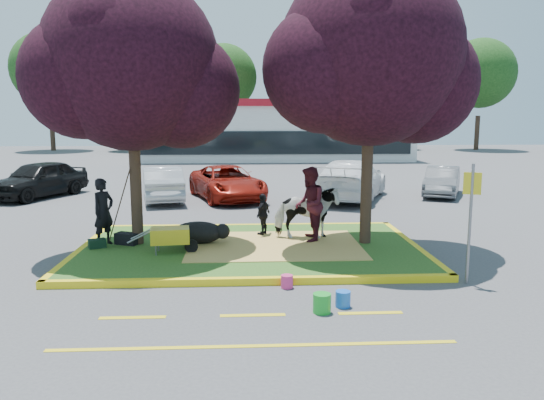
{
  "coord_description": "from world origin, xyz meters",
  "views": [
    {
      "loc": [
        -0.12,
        -12.68,
        3.34
      ],
      "look_at": [
        0.57,
        0.5,
        1.2
      ],
      "focal_mm": 35.0,
      "sensor_mm": 36.0,
      "label": 1
    }
  ],
  "objects_px": {
    "bucket_green": "(322,303)",
    "cow": "(306,213)",
    "calf": "(198,232)",
    "sign_post": "(471,211)",
    "handler": "(103,212)",
    "car_black": "(38,179)",
    "car_silver": "(162,184)",
    "bucket_pink": "(287,282)",
    "wheelbarrow": "(171,236)",
    "bucket_blue": "(343,299)"
  },
  "relations": [
    {
      "from": "bucket_green",
      "to": "cow",
      "type": "bearing_deg",
      "value": 86.66
    },
    {
      "from": "cow",
      "to": "calf",
      "type": "distance_m",
      "value": 2.81
    },
    {
      "from": "cow",
      "to": "sign_post",
      "type": "bearing_deg",
      "value": -135.79
    },
    {
      "from": "cow",
      "to": "handler",
      "type": "distance_m",
      "value": 5.06
    },
    {
      "from": "car_black",
      "to": "car_silver",
      "type": "bearing_deg",
      "value": 11.95
    },
    {
      "from": "cow",
      "to": "bucket_green",
      "type": "distance_m",
      "value": 4.83
    },
    {
      "from": "car_black",
      "to": "bucket_pink",
      "type": "bearing_deg",
      "value": -28.62
    },
    {
      "from": "bucket_green",
      "to": "car_silver",
      "type": "height_order",
      "value": "car_silver"
    },
    {
      "from": "sign_post",
      "to": "cow",
      "type": "bearing_deg",
      "value": 153.15
    },
    {
      "from": "cow",
      "to": "car_black",
      "type": "distance_m",
      "value": 13.02
    },
    {
      "from": "wheelbarrow",
      "to": "bucket_pink",
      "type": "bearing_deg",
      "value": -47.85
    },
    {
      "from": "sign_post",
      "to": "bucket_blue",
      "type": "height_order",
      "value": "sign_post"
    },
    {
      "from": "bucket_green",
      "to": "car_silver",
      "type": "distance_m",
      "value": 12.94
    },
    {
      "from": "calf",
      "to": "bucket_green",
      "type": "relative_size",
      "value": 3.82
    },
    {
      "from": "cow",
      "to": "bucket_pink",
      "type": "xyz_separation_m",
      "value": [
        -0.77,
        -3.45,
        -0.71
      ]
    },
    {
      "from": "calf",
      "to": "wheelbarrow",
      "type": "height_order",
      "value": "wheelbarrow"
    },
    {
      "from": "cow",
      "to": "handler",
      "type": "height_order",
      "value": "handler"
    },
    {
      "from": "calf",
      "to": "car_black",
      "type": "bearing_deg",
      "value": 144.36
    },
    {
      "from": "bucket_pink",
      "to": "car_black",
      "type": "xyz_separation_m",
      "value": [
        -9.16,
        11.87,
        0.62
      ]
    },
    {
      "from": "bucket_blue",
      "to": "wheelbarrow",
      "type": "bearing_deg",
      "value": 136.41
    },
    {
      "from": "bucket_blue",
      "to": "bucket_pink",
      "type": "bearing_deg",
      "value": 130.0
    },
    {
      "from": "sign_post",
      "to": "bucket_blue",
      "type": "bearing_deg",
      "value": -133.76
    },
    {
      "from": "calf",
      "to": "sign_post",
      "type": "xyz_separation_m",
      "value": [
        5.6,
        -3.02,
        1.05
      ]
    },
    {
      "from": "calf",
      "to": "bucket_green",
      "type": "bearing_deg",
      "value": -45.83
    },
    {
      "from": "handler",
      "to": "cow",
      "type": "bearing_deg",
      "value": -52.0
    },
    {
      "from": "bucket_blue",
      "to": "bucket_green",
      "type": "bearing_deg",
      "value": -148.2
    },
    {
      "from": "handler",
      "to": "sign_post",
      "type": "bearing_deg",
      "value": -76.89
    },
    {
      "from": "calf",
      "to": "handler",
      "type": "distance_m",
      "value": 2.35
    },
    {
      "from": "handler",
      "to": "sign_post",
      "type": "xyz_separation_m",
      "value": [
        7.89,
        -2.98,
        0.49
      ]
    },
    {
      "from": "sign_post",
      "to": "car_silver",
      "type": "bearing_deg",
      "value": 148.35
    },
    {
      "from": "cow",
      "to": "bucket_green",
      "type": "bearing_deg",
      "value": -179.43
    },
    {
      "from": "bucket_green",
      "to": "car_silver",
      "type": "relative_size",
      "value": 0.08
    },
    {
      "from": "wheelbarrow",
      "to": "bucket_green",
      "type": "height_order",
      "value": "wheelbarrow"
    },
    {
      "from": "handler",
      "to": "bucket_green",
      "type": "bearing_deg",
      "value": -98.95
    },
    {
      "from": "wheelbarrow",
      "to": "car_silver",
      "type": "distance_m",
      "value": 8.73
    },
    {
      "from": "wheelbarrow",
      "to": "cow",
      "type": "bearing_deg",
      "value": 13.86
    },
    {
      "from": "cow",
      "to": "bucket_green",
      "type": "relative_size",
      "value": 4.91
    },
    {
      "from": "calf",
      "to": "wheelbarrow",
      "type": "relative_size",
      "value": 0.8
    },
    {
      "from": "calf",
      "to": "bucket_pink",
      "type": "xyz_separation_m",
      "value": [
        1.99,
        -3.12,
        -0.3
      ]
    },
    {
      "from": "handler",
      "to": "wheelbarrow",
      "type": "distance_m",
      "value": 2.0
    },
    {
      "from": "handler",
      "to": "wheelbarrow",
      "type": "xyz_separation_m",
      "value": [
        1.74,
        -0.89,
        -0.42
      ]
    },
    {
      "from": "cow",
      "to": "bucket_blue",
      "type": "bearing_deg",
      "value": -174.44
    },
    {
      "from": "calf",
      "to": "sign_post",
      "type": "bearing_deg",
      "value": -13.3
    },
    {
      "from": "bucket_green",
      "to": "car_black",
      "type": "bearing_deg",
      "value": 126.18
    },
    {
      "from": "cow",
      "to": "wheelbarrow",
      "type": "bearing_deg",
      "value": 114.71
    },
    {
      "from": "handler",
      "to": "sign_post",
      "type": "distance_m",
      "value": 8.45
    },
    {
      "from": "sign_post",
      "to": "car_silver",
      "type": "distance_m",
      "value": 13.16
    },
    {
      "from": "bucket_pink",
      "to": "calf",
      "type": "bearing_deg",
      "value": 122.5
    },
    {
      "from": "car_silver",
      "to": "calf",
      "type": "bearing_deg",
      "value": 92.93
    },
    {
      "from": "calf",
      "to": "car_silver",
      "type": "distance_m",
      "value": 7.95
    }
  ]
}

